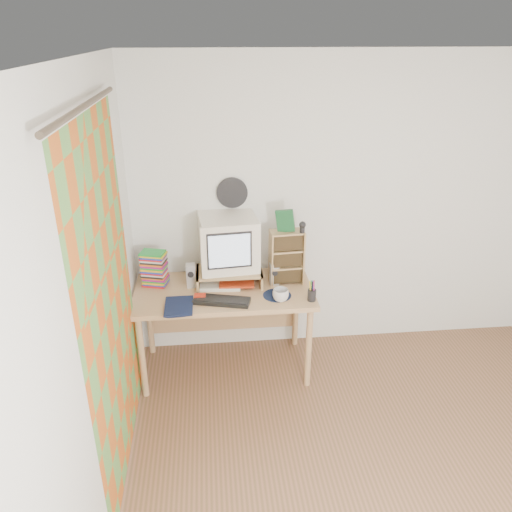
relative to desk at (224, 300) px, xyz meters
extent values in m
plane|color=brown|center=(1.03, -1.44, -0.62)|extent=(3.50, 3.50, 0.00)
plane|color=white|center=(1.03, -1.44, 1.88)|extent=(3.50, 3.50, 0.00)
plane|color=white|center=(1.03, 0.31, 0.63)|extent=(3.50, 0.00, 3.50)
plane|color=white|center=(-0.72, -1.44, 0.63)|extent=(0.00, 3.50, 3.50)
plane|color=#C3591B|center=(-0.68, -0.96, 0.53)|extent=(0.00, 2.20, 2.20)
cylinder|color=black|center=(0.10, 0.29, 0.81)|extent=(0.25, 0.02, 0.25)
cube|color=tan|center=(0.00, -0.06, 0.11)|extent=(1.40, 0.70, 0.04)
cube|color=tan|center=(0.00, 0.27, -0.24)|extent=(1.33, 0.02, 0.41)
cylinder|color=tan|center=(-0.64, -0.35, -0.26)|extent=(0.05, 0.05, 0.71)
cylinder|color=tan|center=(0.64, -0.35, -0.26)|extent=(0.05, 0.05, 0.71)
cylinder|color=tan|center=(-0.64, 0.23, -0.26)|extent=(0.05, 0.05, 0.71)
cylinder|color=tan|center=(0.64, 0.23, -0.26)|extent=(0.05, 0.05, 0.71)
cube|color=tan|center=(-0.20, 0.04, 0.19)|extent=(0.02, 0.30, 0.12)
cube|color=tan|center=(0.30, 0.04, 0.19)|extent=(0.02, 0.30, 0.12)
cube|color=tan|center=(0.05, 0.04, 0.24)|extent=(0.52, 0.30, 0.02)
cube|color=white|center=(0.05, 0.09, 0.46)|extent=(0.48, 0.48, 0.42)
cube|color=#BCBBC1|center=(-0.25, 0.01, 0.23)|extent=(0.07, 0.07, 0.19)
cube|color=#BCBBC1|center=(0.41, -0.01, 0.23)|extent=(0.07, 0.07, 0.18)
cube|color=black|center=(-0.02, -0.27, 0.15)|extent=(0.45, 0.24, 0.03)
cube|color=tan|center=(0.51, 0.02, 0.35)|extent=(0.27, 0.16, 0.44)
imported|color=silver|center=(0.42, -0.29, 0.18)|extent=(0.13, 0.13, 0.10)
imported|color=#0F1837|center=(-0.44, -0.32, 0.16)|extent=(0.25, 0.19, 0.05)
cylinder|color=#101C37|center=(0.41, -0.20, 0.14)|extent=(0.25, 0.25, 0.00)
cube|color=red|center=(-0.18, -0.21, 0.16)|extent=(0.09, 0.06, 0.04)
cube|color=#17522A|center=(0.49, 0.02, 0.66)|extent=(0.14, 0.07, 0.17)
camera|label=1|loc=(-0.09, -3.54, 2.00)|focal=35.00mm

